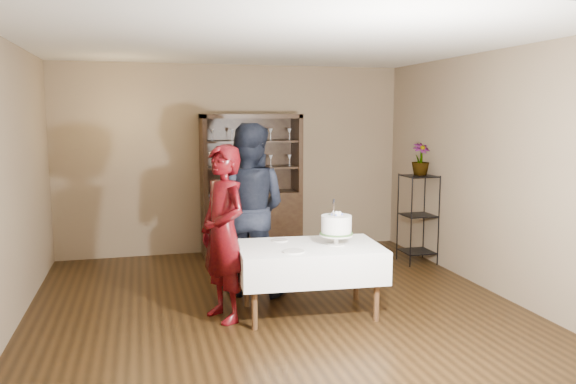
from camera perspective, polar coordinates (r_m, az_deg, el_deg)
The scene contains 14 objects.
floor at distance 6.04m, azimuth -1.40°, elevation -11.41°, with size 5.00×5.00×0.00m, color black.
ceiling at distance 5.74m, azimuth -1.50°, elevation 14.93°, with size 5.00×5.00×0.00m, color silver.
back_wall at distance 8.18m, azimuth -5.51°, elevation 3.32°, with size 5.00×0.02×2.70m, color #74604A.
wall_left at distance 5.71m, azimuth -26.67°, elevation 0.55°, with size 0.02×5.00×2.70m, color #74604A.
wall_right at distance 6.76m, azimuth 19.64°, elevation 1.95°, with size 0.02×5.00×2.70m, color #74604A.
china_hutch at distance 8.06m, azimuth -3.75°, elevation -1.64°, with size 1.40×0.48×2.00m.
plant_etagere at distance 7.76m, azimuth 13.06°, elevation -2.29°, with size 0.42×0.42×1.20m.
cake_table at distance 5.65m, azimuth 2.18°, elevation -7.09°, with size 1.47×0.97×0.70m.
woman at distance 5.46m, azimuth -6.60°, elevation -4.20°, with size 0.63×0.41×1.72m, color #37050C.
man at distance 6.24m, azimuth -4.12°, elevation -1.76°, with size 0.93×0.72×1.90m, color black.
cake at distance 5.62m, azimuth 4.93°, elevation -3.50°, with size 0.40×0.40×0.47m.
plate_near at distance 5.33m, azimuth 0.56°, elevation -6.05°, with size 0.21×0.21×0.01m, color white.
plate_far at distance 5.79m, azimuth -0.86°, elevation -4.93°, with size 0.17×0.17×0.01m, color white.
potted_plant at distance 7.71m, azimuth 13.31°, elevation 3.26°, with size 0.24×0.24×0.43m, color #406932.
Camera 1 is at (-1.32, -5.55, 2.00)m, focal length 35.00 mm.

